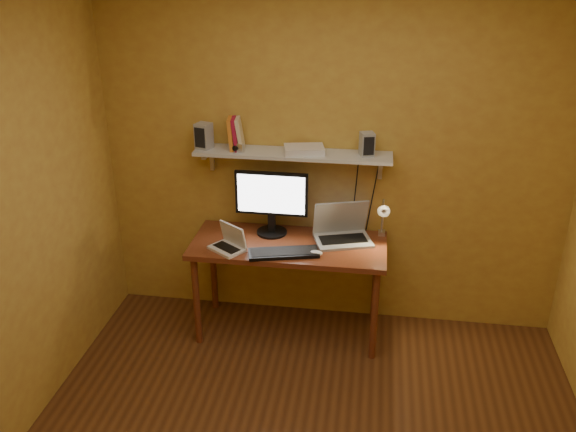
% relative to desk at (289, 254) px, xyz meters
% --- Properties ---
extents(room, '(3.44, 3.24, 2.64)m').
position_rel_desk_xyz_m(room, '(0.28, -1.28, 0.64)').
color(room, brown).
rests_on(room, ground).
extents(desk, '(1.40, 0.60, 0.75)m').
position_rel_desk_xyz_m(desk, '(0.00, 0.00, 0.00)').
color(desk, maroon).
rests_on(desk, ground).
extents(wall_shelf, '(1.40, 0.25, 0.21)m').
position_rel_desk_xyz_m(wall_shelf, '(0.00, 0.19, 0.69)').
color(wall_shelf, silver).
rests_on(wall_shelf, room).
extents(monitor, '(0.53, 0.23, 0.48)m').
position_rel_desk_xyz_m(monitor, '(-0.15, 0.15, 0.36)').
color(monitor, black).
rests_on(monitor, desk).
extents(laptop, '(0.46, 0.39, 0.29)m').
position_rel_desk_xyz_m(laptop, '(0.37, 0.12, 0.16)').
color(laptop, '#979BA0').
rests_on(laptop, desk).
extents(netbook, '(0.29, 0.28, 0.18)m').
position_rel_desk_xyz_m(netbook, '(-0.40, -0.15, 0.14)').
color(netbook, silver).
rests_on(netbook, desk).
extents(keyboard, '(0.51, 0.28, 0.03)m').
position_rel_desk_xyz_m(keyboard, '(-0.01, -0.18, 0.10)').
color(keyboard, black).
rests_on(keyboard, desk).
extents(mouse, '(0.10, 0.06, 0.03)m').
position_rel_desk_xyz_m(mouse, '(0.21, -0.16, 0.10)').
color(mouse, silver).
rests_on(mouse, desk).
extents(desk_lamp, '(0.09, 0.23, 0.38)m').
position_rel_desk_xyz_m(desk_lamp, '(0.66, 0.13, 0.29)').
color(desk_lamp, silver).
rests_on(desk_lamp, desk).
extents(speaker_left, '(0.13, 0.13, 0.18)m').
position_rel_desk_xyz_m(speaker_left, '(-0.64, 0.19, 0.80)').
color(speaker_left, '#979BA0').
rests_on(speaker_left, wall_shelf).
extents(speaker_right, '(0.11, 0.11, 0.16)m').
position_rel_desk_xyz_m(speaker_right, '(0.52, 0.19, 0.79)').
color(speaker_right, '#979BA0').
rests_on(speaker_right, wall_shelf).
extents(books, '(0.13, 0.16, 0.23)m').
position_rel_desk_xyz_m(books, '(-0.41, 0.20, 0.82)').
color(books, orange).
rests_on(books, wall_shelf).
extents(shelf_camera, '(0.11, 0.07, 0.06)m').
position_rel_desk_xyz_m(shelf_camera, '(-0.39, 0.14, 0.74)').
color(shelf_camera, silver).
rests_on(shelf_camera, wall_shelf).
extents(router, '(0.31, 0.24, 0.05)m').
position_rel_desk_xyz_m(router, '(0.08, 0.19, 0.73)').
color(router, silver).
rests_on(router, wall_shelf).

